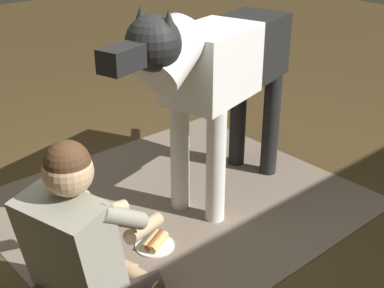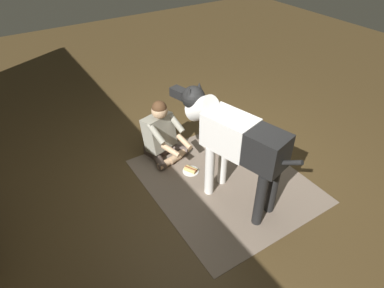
{
  "view_description": "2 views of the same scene",
  "coord_description": "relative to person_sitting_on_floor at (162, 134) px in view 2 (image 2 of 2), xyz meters",
  "views": [
    {
      "loc": [
        1.47,
        2.01,
        1.71
      ],
      "look_at": [
        -0.16,
        0.15,
        0.53
      ],
      "focal_mm": 48.97,
      "sensor_mm": 36.0,
      "label": 1
    },
    {
      "loc": [
        -2.65,
        1.88,
        2.86
      ],
      "look_at": [
        0.04,
        0.16,
        0.49
      ],
      "focal_mm": 30.96,
      "sensor_mm": 36.0,
      "label": 2
    }
  ],
  "objects": [
    {
      "name": "ground_plane",
      "position": [
        -0.61,
        -0.28,
        -0.34
      ],
      "size": [
        14.32,
        14.32,
        0.0
      ],
      "primitive_type": "plane",
      "color": "#47361C"
    },
    {
      "name": "area_rug",
      "position": [
        -0.88,
        -0.4,
        -0.34
      ],
      "size": [
        2.06,
        1.81,
        0.01
      ],
      "primitive_type": "cube",
      "color": "#776657",
      "rests_on": "ground"
    },
    {
      "name": "person_sitting_on_floor",
      "position": [
        0.0,
        0.0,
        0.0
      ],
      "size": [
        0.7,
        0.58,
        0.83
      ],
      "color": "brown",
      "rests_on": "ground"
    },
    {
      "name": "large_dog",
      "position": [
        -1.1,
        -0.29,
        0.49
      ],
      "size": [
        1.64,
        0.6,
        1.26
      ],
      "color": "white",
      "rests_on": "ground"
    },
    {
      "name": "hot_dog_on_plate",
      "position": [
        -0.51,
        -0.13,
        -0.32
      ],
      "size": [
        0.21,
        0.21,
        0.06
      ],
      "color": "silver",
      "rests_on": "ground"
    }
  ]
}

